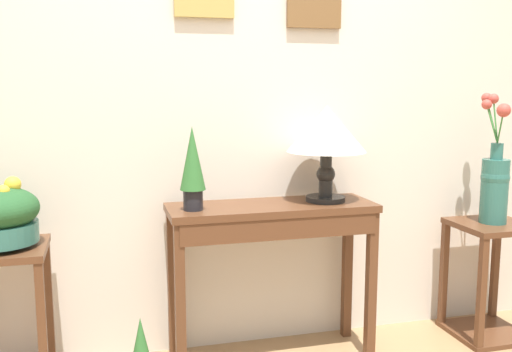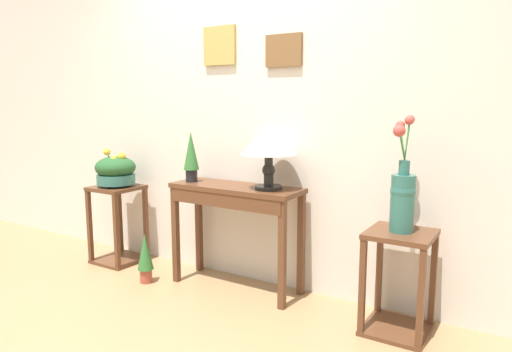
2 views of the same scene
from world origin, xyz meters
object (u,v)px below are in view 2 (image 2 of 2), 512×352
object	(u,v)px
table_lamp	(269,141)
console_table	(234,205)
planter_bowl_wide_left	(116,170)
flower_vase_tall_right	(403,193)
potted_plant_on_console	(191,155)
pedestal_stand_left	(118,224)
potted_plant_floor	(145,256)
pedestal_stand_right	(398,282)

from	to	relation	value
table_lamp	console_table	bearing A→B (deg)	-175.77
planter_bowl_wide_left	flower_vase_tall_right	distance (m)	2.43
potted_plant_on_console	planter_bowl_wide_left	xyz separation A→B (m)	(-0.83, -0.02, -0.18)
pedestal_stand_left	planter_bowl_wide_left	distance (m)	0.48
console_table	potted_plant_floor	distance (m)	0.83
console_table	potted_plant_on_console	bearing A→B (deg)	-177.62
console_table	pedestal_stand_right	bearing A→B (deg)	-1.28
potted_plant_on_console	pedestal_stand_left	size ratio (longest dim) A/B	0.57
pedestal_stand_left	pedestal_stand_right	size ratio (longest dim) A/B	1.07
planter_bowl_wide_left	potted_plant_floor	bearing A→B (deg)	-22.90
console_table	potted_plant_on_console	distance (m)	0.52
potted_plant_floor	potted_plant_on_console	bearing A→B (deg)	43.09
table_lamp	potted_plant_floor	size ratio (longest dim) A/B	1.18
flower_vase_tall_right	potted_plant_floor	world-z (taller)	flower_vase_tall_right
potted_plant_on_console	potted_plant_floor	xyz separation A→B (m)	(-0.27, -0.25, -0.78)
potted_plant_on_console	flower_vase_tall_right	size ratio (longest dim) A/B	0.56
console_table	pedestal_stand_right	world-z (taller)	console_table
pedestal_stand_left	flower_vase_tall_right	size ratio (longest dim) A/B	0.99
planter_bowl_wide_left	pedestal_stand_right	world-z (taller)	planter_bowl_wide_left
potted_plant_floor	console_table	bearing A→B (deg)	22.25
potted_plant_floor	pedestal_stand_left	bearing A→B (deg)	157.09
pedestal_stand_right	flower_vase_tall_right	size ratio (longest dim) A/B	0.92
potted_plant_on_console	pedestal_stand_right	world-z (taller)	potted_plant_on_console
console_table	potted_plant_on_console	size ratio (longest dim) A/B	2.60
pedestal_stand_right	potted_plant_floor	size ratio (longest dim) A/B	1.59
flower_vase_tall_right	table_lamp	bearing A→B (deg)	177.15
console_table	potted_plant_floor	size ratio (longest dim) A/B	2.51
pedestal_stand_left	pedestal_stand_right	world-z (taller)	pedestal_stand_left
potted_plant_floor	table_lamp	bearing A→B (deg)	17.19
pedestal_stand_right	flower_vase_tall_right	distance (m)	0.55
table_lamp	planter_bowl_wide_left	bearing A→B (deg)	-177.98
planter_bowl_wide_left	pedestal_stand_left	bearing A→B (deg)	146.50
console_table	planter_bowl_wide_left	distance (m)	1.23
potted_plant_floor	planter_bowl_wide_left	bearing A→B (deg)	157.10
potted_plant_on_console	flower_vase_tall_right	distance (m)	1.61
console_table	flower_vase_tall_right	size ratio (longest dim) A/B	1.46
potted_plant_on_console	planter_bowl_wide_left	world-z (taller)	potted_plant_on_console
console_table	flower_vase_tall_right	bearing A→B (deg)	-1.23
console_table	flower_vase_tall_right	world-z (taller)	flower_vase_tall_right
console_table	potted_plant_floor	xyz separation A→B (m)	(-0.66, -0.27, -0.43)
pedestal_stand_left	pedestal_stand_right	bearing A→B (deg)	0.11
potted_plant_on_console	potted_plant_floor	size ratio (longest dim) A/B	0.97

